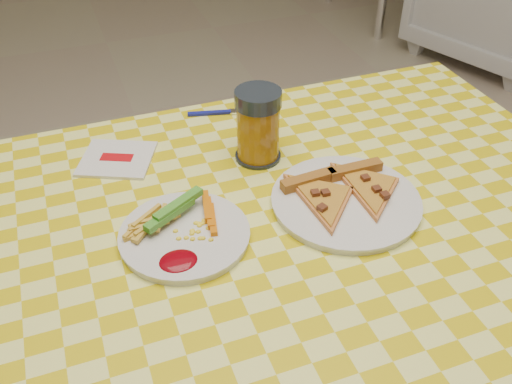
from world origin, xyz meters
The scene contains 8 objects.
table centered at (0.00, 0.00, 0.68)m, with size 1.28×0.88×0.76m.
plate_left centered at (-0.15, 0.01, 0.76)m, with size 0.21×0.21×0.01m, color silver.
plate_right centered at (0.14, 0.00, 0.76)m, with size 0.26×0.26×0.01m, color silver.
fries_veggies centered at (-0.16, 0.03, 0.78)m, with size 0.18×0.17×0.04m.
pizza_slices centered at (0.15, 0.02, 0.78)m, with size 0.23×0.21×0.02m.
drink_glass centered at (0.05, 0.19, 0.83)m, with size 0.09×0.09×0.15m.
napkin centered at (-0.22, 0.28, 0.76)m, with size 0.18×0.17×0.01m.
fork centered at (0.03, 0.38, 0.76)m, with size 0.14×0.05×0.01m.
Camera 1 is at (-0.28, -0.68, 1.40)m, focal length 40.00 mm.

